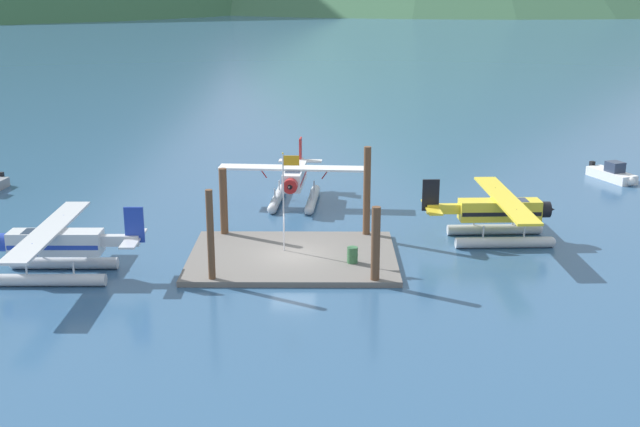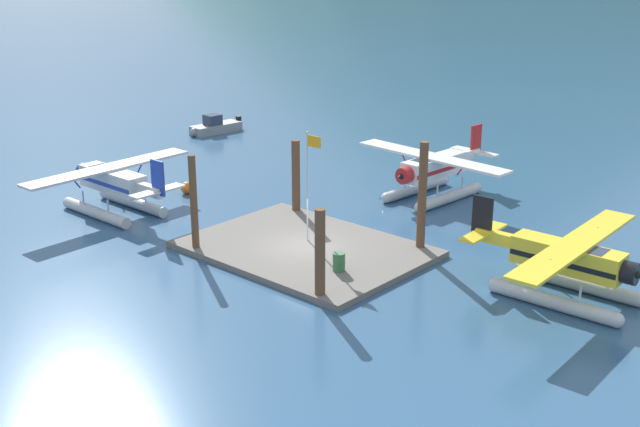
{
  "view_description": "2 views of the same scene",
  "coord_description": "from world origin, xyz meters",
  "px_view_note": "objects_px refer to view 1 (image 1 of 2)",
  "views": [
    {
      "loc": [
        1.76,
        -41.7,
        15.03
      ],
      "look_at": [
        1.52,
        2.81,
        1.87
      ],
      "focal_mm": 44.37,
      "sensor_mm": 36.0,
      "label": 1
    },
    {
      "loc": [
        25.84,
        -27.9,
        15.0
      ],
      "look_at": [
        0.89,
        0.09,
        2.2
      ],
      "focal_mm": 45.76,
      "sensor_mm": 36.0,
      "label": 2
    }
  ],
  "objects_px": {
    "mooring_buoy": "(90,240)",
    "flagpole": "(286,190)",
    "seaplane_white_bow_centre": "(295,182)",
    "seaplane_silver_port_aft": "(56,249)",
    "seaplane_yellow_stbd_fwd": "(500,216)",
    "fuel_drum": "(352,255)",
    "boat_white_open_east": "(613,174)"
  },
  "relations": [
    {
      "from": "mooring_buoy",
      "to": "flagpole",
      "type": "bearing_deg",
      "value": -7.72
    },
    {
      "from": "flagpole",
      "to": "mooring_buoy",
      "type": "height_order",
      "value": "flagpole"
    },
    {
      "from": "seaplane_white_bow_centre",
      "to": "seaplane_silver_port_aft",
      "type": "height_order",
      "value": "same"
    },
    {
      "from": "flagpole",
      "to": "seaplane_yellow_stbd_fwd",
      "type": "xyz_separation_m",
      "value": [
        12.6,
        2.66,
        -2.28
      ]
    },
    {
      "from": "seaplane_yellow_stbd_fwd",
      "to": "seaplane_silver_port_aft",
      "type": "bearing_deg",
      "value": -165.89
    },
    {
      "from": "seaplane_silver_port_aft",
      "to": "seaplane_yellow_stbd_fwd",
      "type": "xyz_separation_m",
      "value": [
        24.47,
        6.15,
        0.0
      ]
    },
    {
      "from": "seaplane_silver_port_aft",
      "to": "seaplane_yellow_stbd_fwd",
      "type": "distance_m",
      "value": 25.24
    },
    {
      "from": "flagpole",
      "to": "seaplane_silver_port_aft",
      "type": "xyz_separation_m",
      "value": [
        -11.87,
        -3.5,
        -2.28
      ]
    },
    {
      "from": "fuel_drum",
      "to": "seaplane_yellow_stbd_fwd",
      "type": "height_order",
      "value": "seaplane_yellow_stbd_fwd"
    },
    {
      "from": "mooring_buoy",
      "to": "boat_white_open_east",
      "type": "height_order",
      "value": "boat_white_open_east"
    },
    {
      "from": "mooring_buoy",
      "to": "seaplane_silver_port_aft",
      "type": "relative_size",
      "value": 0.07
    },
    {
      "from": "flagpole",
      "to": "seaplane_white_bow_centre",
      "type": "distance_m",
      "value": 11.15
    },
    {
      "from": "seaplane_silver_port_aft",
      "to": "seaplane_white_bow_centre",
      "type": "bearing_deg",
      "value": 50.31
    },
    {
      "from": "fuel_drum",
      "to": "mooring_buoy",
      "type": "height_order",
      "value": "fuel_drum"
    },
    {
      "from": "fuel_drum",
      "to": "boat_white_open_east",
      "type": "height_order",
      "value": "boat_white_open_east"
    },
    {
      "from": "mooring_buoy",
      "to": "seaplane_white_bow_centre",
      "type": "relative_size",
      "value": 0.07
    },
    {
      "from": "mooring_buoy",
      "to": "seaplane_white_bow_centre",
      "type": "bearing_deg",
      "value": 38.49
    },
    {
      "from": "flagpole",
      "to": "seaplane_silver_port_aft",
      "type": "relative_size",
      "value": 0.55
    },
    {
      "from": "fuel_drum",
      "to": "seaplane_white_bow_centre",
      "type": "relative_size",
      "value": 0.08
    },
    {
      "from": "seaplane_yellow_stbd_fwd",
      "to": "boat_white_open_east",
      "type": "bearing_deg",
      "value": 51.29
    },
    {
      "from": "fuel_drum",
      "to": "mooring_buoy",
      "type": "distance_m",
      "value": 15.75
    },
    {
      "from": "seaplane_white_bow_centre",
      "to": "boat_white_open_east",
      "type": "bearing_deg",
      "value": 15.57
    },
    {
      "from": "flagpole",
      "to": "boat_white_open_east",
      "type": "distance_m",
      "value": 30.64
    },
    {
      "from": "fuel_drum",
      "to": "seaplane_silver_port_aft",
      "type": "height_order",
      "value": "seaplane_silver_port_aft"
    },
    {
      "from": "mooring_buoy",
      "to": "seaplane_silver_port_aft",
      "type": "xyz_separation_m",
      "value": [
        -0.22,
        -5.08,
        1.2
      ]
    },
    {
      "from": "flagpole",
      "to": "boat_white_open_east",
      "type": "height_order",
      "value": "flagpole"
    },
    {
      "from": "mooring_buoy",
      "to": "seaplane_yellow_stbd_fwd",
      "type": "bearing_deg",
      "value": 2.54
    },
    {
      "from": "flagpole",
      "to": "mooring_buoy",
      "type": "distance_m",
      "value": 12.26
    },
    {
      "from": "fuel_drum",
      "to": "seaplane_yellow_stbd_fwd",
      "type": "relative_size",
      "value": 0.08
    },
    {
      "from": "fuel_drum",
      "to": "mooring_buoy",
      "type": "relative_size",
      "value": 1.17
    },
    {
      "from": "seaplane_silver_port_aft",
      "to": "seaplane_yellow_stbd_fwd",
      "type": "bearing_deg",
      "value": 14.11
    },
    {
      "from": "seaplane_white_bow_centre",
      "to": "seaplane_yellow_stbd_fwd",
      "type": "height_order",
      "value": "same"
    }
  ]
}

